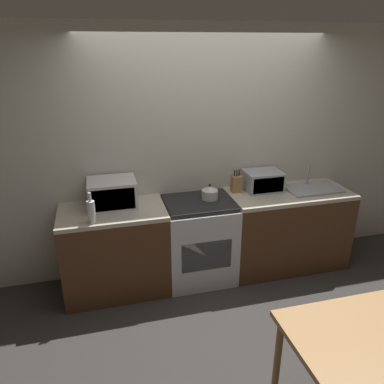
% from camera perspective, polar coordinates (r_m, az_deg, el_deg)
% --- Properties ---
extents(ground_plane, '(16.00, 16.00, 0.00)m').
position_cam_1_polar(ground_plane, '(3.84, 5.78, -17.18)').
color(ground_plane, '#33302D').
extents(wall_back, '(10.00, 0.06, 2.60)m').
position_cam_1_polar(wall_back, '(4.04, 1.87, 5.88)').
color(wall_back, beige).
rests_on(wall_back, ground_plane).
extents(counter_left_run, '(1.03, 0.62, 0.90)m').
position_cam_1_polar(counter_left_run, '(3.91, -11.59, -8.72)').
color(counter_left_run, '#4C2D19').
rests_on(counter_left_run, ground_plane).
extents(counter_right_run, '(1.33, 0.62, 0.90)m').
position_cam_1_polar(counter_right_run, '(4.38, 14.11, -5.44)').
color(counter_right_run, '#4C2D19').
rests_on(counter_right_run, ground_plane).
extents(stove_range, '(0.72, 0.62, 0.90)m').
position_cam_1_polar(stove_range, '(4.03, 1.01, -7.34)').
color(stove_range, silver).
rests_on(stove_range, ground_plane).
extents(kettle, '(0.17, 0.17, 0.17)m').
position_cam_1_polar(kettle, '(3.86, 2.73, -0.07)').
color(kettle, beige).
rests_on(kettle, stove_range).
extents(microwave, '(0.46, 0.37, 0.27)m').
position_cam_1_polar(microwave, '(3.75, -12.06, -0.16)').
color(microwave, silver).
rests_on(microwave, counter_left_run).
extents(bottle, '(0.07, 0.07, 0.29)m').
position_cam_1_polar(bottle, '(3.45, -15.10, -2.86)').
color(bottle, silver).
rests_on(bottle, counter_left_run).
extents(knife_block, '(0.10, 0.09, 0.25)m').
position_cam_1_polar(knife_block, '(4.06, 6.78, 1.27)').
color(knife_block, '#9E7042').
rests_on(knife_block, counter_right_run).
extents(toaster_oven, '(0.40, 0.31, 0.21)m').
position_cam_1_polar(toaster_oven, '(4.16, 10.75, 1.70)').
color(toaster_oven, '#999BA0').
rests_on(toaster_oven, counter_right_run).
extents(sink_basin, '(0.59, 0.37, 0.24)m').
position_cam_1_polar(sink_basin, '(4.34, 17.87, 0.58)').
color(sink_basin, '#999BA0').
rests_on(sink_basin, counter_right_run).
extents(dining_table, '(1.00, 0.73, 0.73)m').
position_cam_1_polar(dining_table, '(2.77, 25.21, -20.52)').
color(dining_table, '#9E7042').
rests_on(dining_table, ground_plane).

